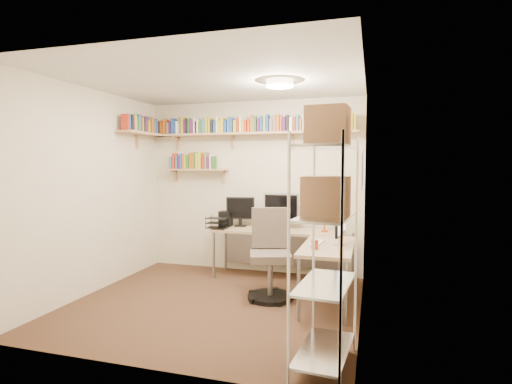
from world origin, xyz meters
TOP-DOWN VIEW (x-y plane):
  - ground at (0.00, 0.00)m, footprint 3.20×3.20m
  - room_shell at (0.00, 0.00)m, footprint 3.24×3.04m
  - wall_shelves at (-0.42, 1.30)m, footprint 3.12×1.09m
  - corner_desk at (0.54, 0.96)m, footprint 2.02×1.74m
  - office_chair at (0.55, 0.38)m, footprint 0.59×0.60m
  - wire_rack at (1.36, -1.09)m, footprint 0.45×0.81m

SIDE VIEW (x-z plane):
  - ground at x=0.00m, z-range 0.00..0.00m
  - office_chair at x=0.55m, z-range -0.08..0.97m
  - corner_desk at x=0.54m, z-range 0.08..1.27m
  - wire_rack at x=1.36m, z-range 0.39..2.40m
  - room_shell at x=0.00m, z-range 0.29..2.81m
  - wall_shelves at x=-0.42m, z-range 1.62..2.42m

